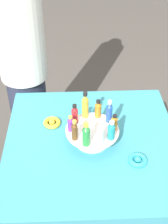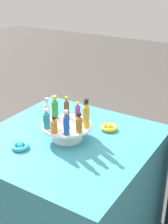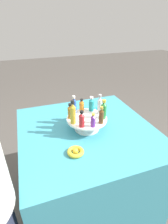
{
  "view_description": "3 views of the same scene",
  "coord_description": "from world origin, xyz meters",
  "views": [
    {
      "loc": [
        -0.09,
        -1.13,
        1.84
      ],
      "look_at": [
        -0.04,
        0.06,
        0.88
      ],
      "focal_mm": 50.0,
      "sensor_mm": 36.0,
      "label": 1
    },
    {
      "loc": [
        1.18,
        0.85,
        1.55
      ],
      "look_at": [
        -0.05,
        0.08,
        0.88
      ],
      "focal_mm": 50.0,
      "sensor_mm": 36.0,
      "label": 2
    },
    {
      "loc": [
        -0.91,
        0.34,
        1.39
      ],
      "look_at": [
        -0.02,
        0.03,
        0.87
      ],
      "focal_mm": 28.0,
      "sensor_mm": 36.0,
      "label": 3
    }
  ],
  "objects": [
    {
      "name": "ground_plane",
      "position": [
        0.0,
        0.0,
        0.0
      ],
      "size": [
        12.0,
        12.0,
        0.0
      ],
      "primitive_type": "plane",
      "color": "#4C4742"
    },
    {
      "name": "party_table",
      "position": [
        0.0,
        0.0,
        0.36
      ],
      "size": [
        0.89,
        0.89,
        0.73
      ],
      "color": "teal",
      "rests_on": "ground_plane"
    },
    {
      "name": "display_stand",
      "position": [
        0.0,
        0.0,
        0.78
      ],
      "size": [
        0.26,
        0.26,
        0.08
      ],
      "color": "white",
      "rests_on": "party_table"
    },
    {
      "name": "bottle_amber",
      "position": [
        0.03,
        0.1,
        0.86
      ],
      "size": [
        0.03,
        0.03,
        0.1
      ],
      "color": "#AD6B19",
      "rests_on": "display_stand"
    },
    {
      "name": "bottle_gold",
      "position": [
        -0.03,
        0.1,
        0.88
      ],
      "size": [
        0.03,
        0.03,
        0.15
      ],
      "color": "gold",
      "rests_on": "display_stand"
    },
    {
      "name": "bottle_red",
      "position": [
        -0.08,
        0.06,
        0.86
      ],
      "size": [
        0.03,
        0.03,
        0.11
      ],
      "color": "#B21E23",
      "rests_on": "display_stand"
    },
    {
      "name": "bottle_purple",
      "position": [
        -0.11,
        0.0,
        0.85
      ],
      "size": [
        0.03,
        0.03,
        0.09
      ],
      "color": "#702D93",
      "rests_on": "display_stand"
    },
    {
      "name": "bottle_brown",
      "position": [
        -0.09,
        -0.06,
        0.86
      ],
      "size": [
        0.03,
        0.03,
        0.11
      ],
      "color": "brown",
      "rests_on": "display_stand"
    },
    {
      "name": "bottle_green",
      "position": [
        -0.03,
        -0.1,
        0.87
      ],
      "size": [
        0.04,
        0.04,
        0.13
      ],
      "color": "#288438",
      "rests_on": "display_stand"
    },
    {
      "name": "bottle_clear",
      "position": [
        0.03,
        -0.1,
        0.87
      ],
      "size": [
        0.03,
        0.03,
        0.14
      ],
      "color": "silver",
      "rests_on": "display_stand"
    },
    {
      "name": "bottle_teal",
      "position": [
        0.08,
        -0.06,
        0.86
      ],
      "size": [
        0.04,
        0.04,
        0.11
      ],
      "color": "teal",
      "rests_on": "display_stand"
    },
    {
      "name": "bottle_orange",
      "position": [
        0.11,
        -0.0,
        0.85
      ],
      "size": [
        0.03,
        0.03,
        0.09
      ],
      "color": "orange",
      "rests_on": "display_stand"
    },
    {
      "name": "bottle_blue",
      "position": [
        0.09,
        0.06,
        0.87
      ],
      "size": [
        0.03,
        0.03,
        0.13
      ],
      "color": "#234CAD",
      "rests_on": "display_stand"
    },
    {
      "name": "ribbon_bow_gold",
      "position": [
        -0.21,
        0.14,
        0.74
      ],
      "size": [
        0.09,
        0.09,
        0.03
      ],
      "color": "gold",
      "rests_on": "party_table"
    },
    {
      "name": "ribbon_bow_teal",
      "position": [
        0.21,
        -0.14,
        0.74
      ],
      "size": [
        0.09,
        0.09,
        0.03
      ],
      "color": "#2DB7CC",
      "rests_on": "party_table"
    }
  ]
}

